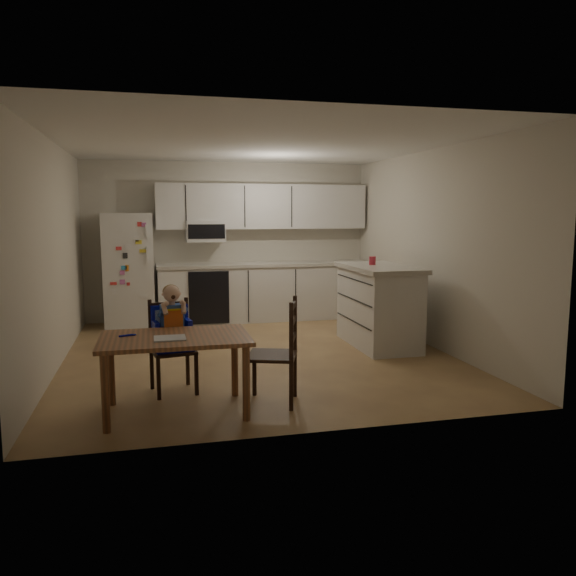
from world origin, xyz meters
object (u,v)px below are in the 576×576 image
at_px(refrigerator, 129,270).
at_px(chair_booster, 172,327).
at_px(kitchen_island, 378,305).
at_px(chair_side, 283,345).
at_px(red_cup, 372,261).
at_px(dining_table, 175,347).

height_order(refrigerator, chair_booster, refrigerator).
distance_m(kitchen_island, chair_side, 2.53).
relative_size(red_cup, dining_table, 0.09).
bearing_deg(dining_table, chair_side, 1.16).
bearing_deg(chair_booster, dining_table, -99.08).
xyz_separation_m(dining_table, chair_booster, (-0.01, 0.61, 0.05)).
bearing_deg(kitchen_island, chair_booster, -154.17).
relative_size(kitchen_island, chair_side, 1.48).
bearing_deg(red_cup, refrigerator, 148.42).
xyz_separation_m(kitchen_island, dining_table, (-2.64, -1.90, 0.06)).
distance_m(dining_table, chair_side, 0.94).
bearing_deg(red_cup, dining_table, -142.04).
distance_m(red_cup, chair_side, 2.67).
distance_m(kitchen_island, chair_booster, 2.95).
height_order(red_cup, chair_booster, red_cup).
height_order(refrigerator, chair_side, refrigerator).
xyz_separation_m(refrigerator, chair_side, (1.45, -3.92, -0.31)).
relative_size(refrigerator, dining_table, 1.36).
distance_m(dining_table, chair_booster, 0.61).
xyz_separation_m(kitchen_island, chair_booster, (-2.65, -1.28, 0.10)).
xyz_separation_m(refrigerator, dining_table, (0.51, -3.94, -0.27)).
bearing_deg(chair_side, dining_table, -69.81).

